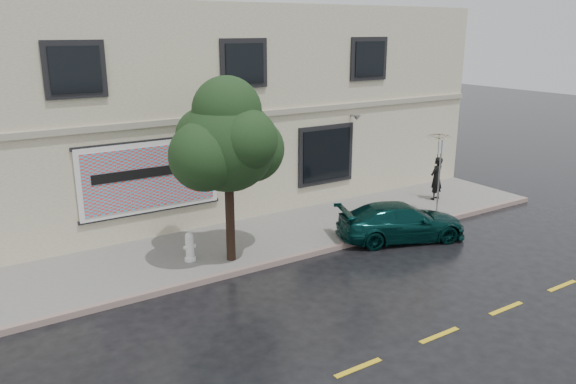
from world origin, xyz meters
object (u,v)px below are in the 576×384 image
car (401,222)px  fire_hydrant (190,247)px  street_tree (228,145)px  pedestrian (436,178)px

car → fire_hydrant: (-6.23, 1.61, -0.03)m
fire_hydrant → street_tree: bearing=-51.7°
car → pedestrian: size_ratio=2.46×
pedestrian → street_tree: street_tree is taller
street_tree → fire_hydrant: size_ratio=5.48×
street_tree → fire_hydrant: street_tree is taller
car → pedestrian: (3.68, 2.07, 0.38)m
pedestrian → car: bearing=16.9°
car → fire_hydrant: size_ratio=4.82×
pedestrian → street_tree: size_ratio=0.36×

